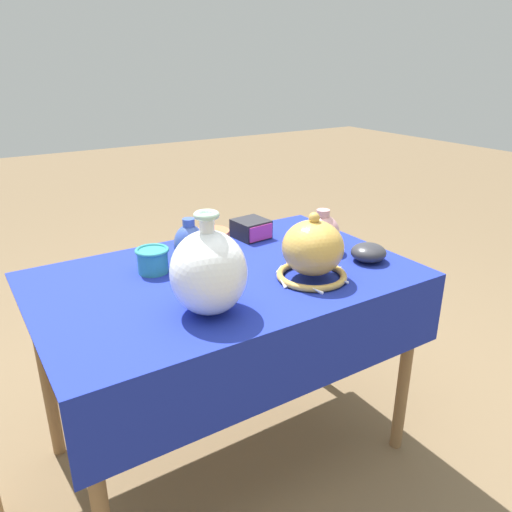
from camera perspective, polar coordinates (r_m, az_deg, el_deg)
ground_plane at (r=2.06m, az=-3.11°, el=-21.04°), size 14.00×14.00×0.00m
display_table at (r=1.66m, az=-3.27°, el=-4.45°), size 1.23×0.79×0.73m
vase_tall_bulbous at (r=1.36m, az=-5.44°, el=-1.83°), size 0.21×0.21×0.29m
vase_dome_bell at (r=1.58m, az=6.49°, el=0.50°), size 0.24×0.23×0.23m
mosaic_tile_box at (r=1.96m, az=-0.55°, el=3.13°), size 0.13×0.14×0.07m
cup_wide_teal at (r=1.67m, az=-11.73°, el=-0.38°), size 0.11×0.11×0.08m
jar_round_cobalt at (r=1.70m, az=-7.59°, el=1.30°), size 0.11×0.11×0.17m
jar_round_rose at (r=1.83m, az=7.56°, el=2.66°), size 0.13×0.13×0.16m
pot_squat_terracotta at (r=1.86m, az=-5.10°, el=1.91°), size 0.13×0.13×0.07m
bowl_shallow_charcoal at (r=1.78m, az=12.73°, el=0.39°), size 0.12×0.12×0.06m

